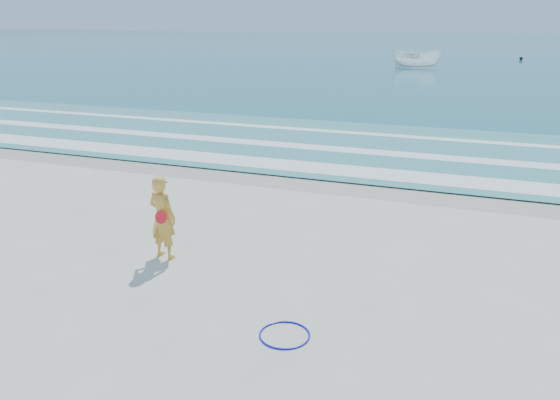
% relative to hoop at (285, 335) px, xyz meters
% --- Properties ---
extents(ground, '(400.00, 400.00, 0.00)m').
position_rel_hoop_xyz_m(ground, '(-1.71, -0.45, -0.01)').
color(ground, silver).
rests_on(ground, ground).
extents(wet_sand, '(400.00, 2.40, 0.00)m').
position_rel_hoop_xyz_m(wet_sand, '(-1.71, 8.55, -0.01)').
color(wet_sand, '#B2A893').
rests_on(wet_sand, ground).
extents(ocean, '(400.00, 190.00, 0.04)m').
position_rel_hoop_xyz_m(ocean, '(-1.71, 104.55, 0.01)').
color(ocean, '#19727F').
rests_on(ocean, ground).
extents(shallow, '(400.00, 10.00, 0.01)m').
position_rel_hoop_xyz_m(shallow, '(-1.71, 13.55, 0.03)').
color(shallow, '#59B7AD').
rests_on(shallow, ocean).
extents(foam_near, '(400.00, 1.40, 0.01)m').
position_rel_hoop_xyz_m(foam_near, '(-1.71, 9.85, 0.04)').
color(foam_near, white).
rests_on(foam_near, shallow).
extents(foam_mid, '(400.00, 0.90, 0.01)m').
position_rel_hoop_xyz_m(foam_mid, '(-1.71, 12.75, 0.04)').
color(foam_mid, white).
rests_on(foam_mid, shallow).
extents(foam_far, '(400.00, 0.60, 0.01)m').
position_rel_hoop_xyz_m(foam_far, '(-1.71, 16.05, 0.04)').
color(foam_far, white).
rests_on(foam_far, shallow).
extents(hoop, '(1.04, 1.04, 0.03)m').
position_rel_hoop_xyz_m(hoop, '(0.00, 0.00, 0.00)').
color(hoop, '#0B0DCC').
rests_on(hoop, ground).
extents(boat, '(5.12, 2.26, 1.93)m').
position_rel_hoop_xyz_m(boat, '(-4.17, 50.53, 0.99)').
color(boat, white).
rests_on(boat, ocean).
extents(buoy, '(0.40, 0.40, 0.40)m').
position_rel_hoop_xyz_m(buoy, '(6.26, 66.70, 0.23)').
color(buoy, black).
rests_on(buoy, ocean).
extents(woman, '(0.71, 0.54, 1.76)m').
position_rel_hoop_xyz_m(woman, '(-3.39, 1.97, 0.87)').
color(woman, gold).
rests_on(woman, ground).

